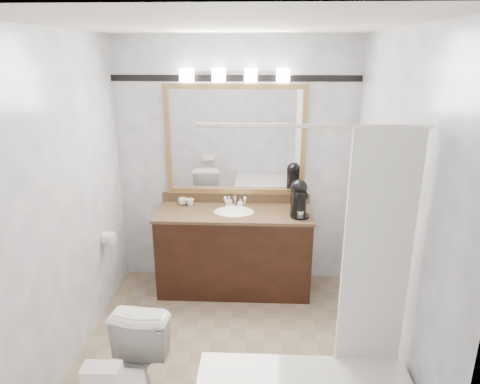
# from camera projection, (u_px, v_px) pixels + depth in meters

# --- Properties ---
(room) EXTENTS (2.42, 2.62, 2.52)m
(room) POSITION_uv_depth(u_px,v_px,m) (226.00, 209.00, 3.10)
(room) COLOR gray
(room) RESTS_ON ground
(vanity) EXTENTS (1.53, 0.58, 0.97)m
(vanity) POSITION_uv_depth(u_px,v_px,m) (234.00, 249.00, 4.32)
(vanity) COLOR black
(vanity) RESTS_ON ground
(mirror) EXTENTS (1.40, 0.04, 1.10)m
(mirror) POSITION_uv_depth(u_px,v_px,m) (235.00, 141.00, 4.24)
(mirror) COLOR #AB824D
(mirror) RESTS_ON room
(vanity_light_bar) EXTENTS (1.02, 0.14, 0.12)m
(vanity_light_bar) POSITION_uv_depth(u_px,v_px,m) (235.00, 75.00, 3.99)
(vanity_light_bar) COLOR silver
(vanity_light_bar) RESTS_ON room
(accent_stripe) EXTENTS (2.40, 0.01, 0.06)m
(accent_stripe) POSITION_uv_depth(u_px,v_px,m) (235.00, 78.00, 4.06)
(accent_stripe) COLOR black
(accent_stripe) RESTS_ON room
(tp_roll) EXTENTS (0.11, 0.12, 0.12)m
(tp_roll) POSITION_uv_depth(u_px,v_px,m) (109.00, 238.00, 3.95)
(tp_roll) COLOR white
(tp_roll) RESTS_ON room
(tissue_box) EXTENTS (0.20, 0.11, 0.08)m
(tissue_box) POSITION_uv_depth(u_px,v_px,m) (101.00, 373.00, 2.21)
(tissue_box) COLOR white
(tissue_box) RESTS_ON toilet
(coffee_maker) EXTENTS (0.18, 0.23, 0.35)m
(coffee_maker) POSITION_uv_depth(u_px,v_px,m) (299.00, 197.00, 4.04)
(coffee_maker) COLOR black
(coffee_maker) RESTS_ON vanity
(cup_left) EXTENTS (0.12, 0.12, 0.07)m
(cup_left) POSITION_uv_depth(u_px,v_px,m) (183.00, 201.00, 4.36)
(cup_left) COLOR white
(cup_left) RESTS_ON vanity
(cup_right) EXTENTS (0.09, 0.09, 0.07)m
(cup_right) POSITION_uv_depth(u_px,v_px,m) (190.00, 202.00, 4.33)
(cup_right) COLOR white
(cup_right) RESTS_ON vanity
(soap_bottle_a) EXTENTS (0.06, 0.06, 0.11)m
(soap_bottle_a) POSITION_uv_depth(u_px,v_px,m) (229.00, 202.00, 4.30)
(soap_bottle_a) COLOR white
(soap_bottle_a) RESTS_ON vanity
(soap_bottle_b) EXTENTS (0.08, 0.08, 0.08)m
(soap_bottle_b) POSITION_uv_depth(u_px,v_px,m) (240.00, 203.00, 4.32)
(soap_bottle_b) COLOR white
(soap_bottle_b) RESTS_ON vanity
(soap_bar) EXTENTS (0.09, 0.07, 0.02)m
(soap_bar) POSITION_uv_depth(u_px,v_px,m) (230.00, 206.00, 4.30)
(soap_bar) COLOR beige
(soap_bar) RESTS_ON vanity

